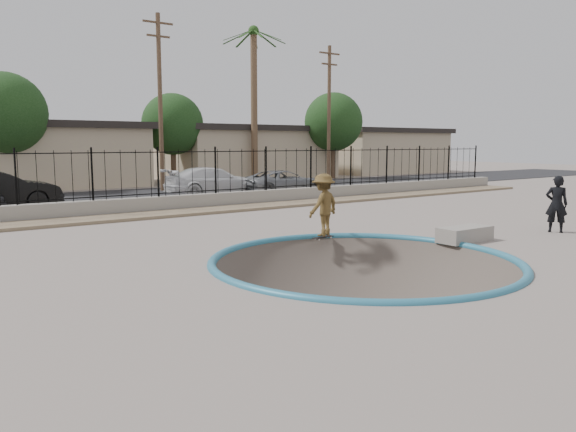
# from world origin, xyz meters

# --- Properties ---
(ground) EXTENTS (120.00, 120.00, 2.20)m
(ground) POSITION_xyz_m (0.00, 12.00, -1.10)
(ground) COLOR gray
(ground) RESTS_ON ground
(bowl_pit) EXTENTS (6.84, 6.84, 1.80)m
(bowl_pit) POSITION_xyz_m (0.00, -1.00, 0.00)
(bowl_pit) COLOR #473D37
(bowl_pit) RESTS_ON ground
(coping_ring) EXTENTS (7.04, 7.04, 0.20)m
(coping_ring) POSITION_xyz_m (0.00, -1.00, 0.00)
(coping_ring) COLOR teal
(coping_ring) RESTS_ON ground
(rock_strip) EXTENTS (42.00, 1.60, 0.11)m
(rock_strip) POSITION_xyz_m (0.00, 9.20, 0.06)
(rock_strip) COLOR #928060
(rock_strip) RESTS_ON ground
(retaining_wall) EXTENTS (42.00, 0.45, 0.60)m
(retaining_wall) POSITION_xyz_m (0.00, 10.30, 0.30)
(retaining_wall) COLOR gray
(retaining_wall) RESTS_ON ground
(fence) EXTENTS (40.00, 0.04, 1.80)m
(fence) POSITION_xyz_m (0.00, 10.30, 1.50)
(fence) COLOR black
(fence) RESTS_ON retaining_wall
(street) EXTENTS (90.00, 8.00, 0.04)m
(street) POSITION_xyz_m (0.00, 17.00, 0.02)
(street) COLOR black
(street) RESTS_ON ground
(house_center) EXTENTS (10.60, 8.60, 3.90)m
(house_center) POSITION_xyz_m (0.00, 26.50, 1.97)
(house_center) COLOR tan
(house_center) RESTS_ON ground
(house_east) EXTENTS (12.60, 8.60, 3.90)m
(house_east) POSITION_xyz_m (14.00, 26.50, 1.97)
(house_east) COLOR tan
(house_east) RESTS_ON ground
(house_east_far) EXTENTS (11.60, 8.60, 3.90)m
(house_east_far) POSITION_xyz_m (28.00, 26.50, 1.97)
(house_east_far) COLOR tan
(house_east_far) RESTS_ON ground
(palm_right) EXTENTS (2.30, 2.30, 10.30)m
(palm_right) POSITION_xyz_m (12.00, 22.00, 7.33)
(palm_right) COLOR brown
(palm_right) RESTS_ON ground
(utility_pole_mid) EXTENTS (1.70, 0.24, 9.50)m
(utility_pole_mid) POSITION_xyz_m (4.00, 19.00, 4.96)
(utility_pole_mid) COLOR #473323
(utility_pole_mid) RESTS_ON ground
(utility_pole_right) EXTENTS (1.70, 0.24, 9.00)m
(utility_pole_right) POSITION_xyz_m (16.00, 19.00, 4.70)
(utility_pole_right) COLOR #473323
(utility_pole_right) RESTS_ON ground
(street_tree_left) EXTENTS (4.32, 4.32, 6.36)m
(street_tree_left) POSITION_xyz_m (-3.00, 23.00, 4.19)
(street_tree_left) COLOR #473323
(street_tree_left) RESTS_ON ground
(street_tree_mid) EXTENTS (3.96, 3.96, 5.83)m
(street_tree_mid) POSITION_xyz_m (7.00, 24.00, 3.84)
(street_tree_mid) COLOR #473323
(street_tree_mid) RESTS_ON ground
(street_tree_right) EXTENTS (4.32, 4.32, 6.36)m
(street_tree_right) POSITION_xyz_m (19.00, 22.00, 4.19)
(street_tree_right) COLOR #473323
(street_tree_right) RESTS_ON ground
(skater) EXTENTS (1.23, 0.88, 1.72)m
(skater) POSITION_xyz_m (1.16, 1.82, 0.86)
(skater) COLOR brown
(skater) RESTS_ON ground
(skateboard) EXTENTS (0.74, 0.27, 0.06)m
(skateboard) POSITION_xyz_m (1.16, 1.82, 0.05)
(skateboard) COLOR black
(skateboard) RESTS_ON ground
(videographer) EXTENTS (0.67, 0.74, 1.69)m
(videographer) POSITION_xyz_m (7.50, -1.38, 0.85)
(videographer) COLOR black
(videographer) RESTS_ON ground
(concrete_ledge) EXTENTS (1.62, 0.74, 0.40)m
(concrete_ledge) POSITION_xyz_m (4.00, -0.75, 0.20)
(concrete_ledge) COLOR gray
(concrete_ledge) RESTS_ON ground
(car_c) EXTENTS (5.02, 2.38, 1.41)m
(car_c) POSITION_xyz_m (4.76, 14.59, 0.74)
(car_c) COLOR silver
(car_c) RESTS_ON street
(car_d) EXTENTS (4.43, 2.11, 1.22)m
(car_d) POSITION_xyz_m (8.17, 13.40, 0.65)
(car_d) COLOR gray
(car_d) RESTS_ON street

